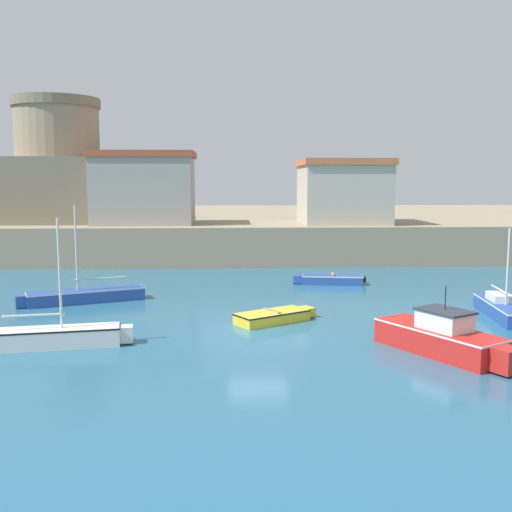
{
  "coord_description": "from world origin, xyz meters",
  "views": [
    {
      "loc": [
        -1.23,
        -24.8,
        6.45
      ],
      "look_at": [
        0.36,
        10.4,
        2.0
      ],
      "focal_mm": 42.0,
      "sensor_mm": 36.0,
      "label": 1
    }
  ],
  "objects_px": {
    "fortress": "(59,178)",
    "harbor_shed_near_wharf": "(343,191)",
    "dinghy_yellow_0": "(274,316)",
    "harbor_shed_mid_row": "(144,188)",
    "dinghy_blue_3": "(330,279)",
    "sailboat_blue_2": "(84,295)",
    "sailboat_blue_1": "(503,309)",
    "sailboat_white_6": "(55,336)",
    "motorboat_red_4": "(443,338)"
  },
  "relations": [
    {
      "from": "fortress",
      "to": "harbor_shed_near_wharf",
      "type": "distance_m",
      "value": 24.5
    },
    {
      "from": "dinghy_yellow_0",
      "to": "harbor_shed_mid_row",
      "type": "xyz_separation_m",
      "value": [
        -8.83,
        21.58,
        5.61
      ]
    },
    {
      "from": "dinghy_blue_3",
      "to": "fortress",
      "type": "bearing_deg",
      "value": 142.23
    },
    {
      "from": "dinghy_yellow_0",
      "to": "harbor_shed_mid_row",
      "type": "relative_size",
      "value": 0.49
    },
    {
      "from": "dinghy_yellow_0",
      "to": "sailboat_blue_2",
      "type": "xyz_separation_m",
      "value": [
        -9.77,
        4.87,
        0.12
      ]
    },
    {
      "from": "sailboat_blue_1",
      "to": "harbor_shed_near_wharf",
      "type": "relative_size",
      "value": 0.78
    },
    {
      "from": "fortress",
      "to": "harbor_shed_near_wharf",
      "type": "relative_size",
      "value": 1.73
    },
    {
      "from": "sailboat_white_6",
      "to": "harbor_shed_near_wharf",
      "type": "height_order",
      "value": "harbor_shed_near_wharf"
    },
    {
      "from": "sailboat_blue_1",
      "to": "harbor_shed_near_wharf",
      "type": "height_order",
      "value": "harbor_shed_near_wharf"
    },
    {
      "from": "sailboat_blue_2",
      "to": "motorboat_red_4",
      "type": "distance_m",
      "value": 18.72
    },
    {
      "from": "motorboat_red_4",
      "to": "fortress",
      "type": "xyz_separation_m",
      "value": [
        -22.7,
        31.77,
        6.01
      ]
    },
    {
      "from": "dinghy_blue_3",
      "to": "harbor_shed_near_wharf",
      "type": "height_order",
      "value": "harbor_shed_near_wharf"
    },
    {
      "from": "sailboat_blue_2",
      "to": "harbor_shed_near_wharf",
      "type": "height_order",
      "value": "harbor_shed_near_wharf"
    },
    {
      "from": "dinghy_blue_3",
      "to": "harbor_shed_mid_row",
      "type": "relative_size",
      "value": 0.56
    },
    {
      "from": "sailboat_white_6",
      "to": "harbor_shed_near_wharf",
      "type": "bearing_deg",
      "value": 57.64
    },
    {
      "from": "dinghy_yellow_0",
      "to": "sailboat_white_6",
      "type": "xyz_separation_m",
      "value": [
        -8.86,
        -3.76,
        0.15
      ]
    },
    {
      "from": "dinghy_yellow_0",
      "to": "dinghy_blue_3",
      "type": "relative_size",
      "value": 0.88
    },
    {
      "from": "sailboat_blue_1",
      "to": "sailboat_white_6",
      "type": "bearing_deg",
      "value": -168.2
    },
    {
      "from": "sailboat_blue_2",
      "to": "dinghy_blue_3",
      "type": "relative_size",
      "value": 1.42
    },
    {
      "from": "sailboat_white_6",
      "to": "fortress",
      "type": "height_order",
      "value": "fortress"
    },
    {
      "from": "fortress",
      "to": "harbor_shed_mid_row",
      "type": "xyz_separation_m",
      "value": [
        8.0,
        -4.78,
        -0.75
      ]
    },
    {
      "from": "sailboat_blue_2",
      "to": "sailboat_white_6",
      "type": "distance_m",
      "value": 8.68
    },
    {
      "from": "dinghy_blue_3",
      "to": "harbor_shed_mid_row",
      "type": "distance_m",
      "value": 18.36
    },
    {
      "from": "motorboat_red_4",
      "to": "harbor_shed_mid_row",
      "type": "distance_m",
      "value": 31.18
    },
    {
      "from": "sailboat_white_6",
      "to": "motorboat_red_4",
      "type": "bearing_deg",
      "value": -6.37
    },
    {
      "from": "motorboat_red_4",
      "to": "harbor_shed_mid_row",
      "type": "relative_size",
      "value": 0.7
    },
    {
      "from": "sailboat_blue_1",
      "to": "sailboat_white_6",
      "type": "xyz_separation_m",
      "value": [
        -19.75,
        -4.13,
        -0.0
      ]
    },
    {
      "from": "dinghy_yellow_0",
      "to": "motorboat_red_4",
      "type": "bearing_deg",
      "value": -42.62
    },
    {
      "from": "sailboat_blue_1",
      "to": "fortress",
      "type": "xyz_separation_m",
      "value": [
        -27.71,
        26.0,
        6.21
      ]
    },
    {
      "from": "motorboat_red_4",
      "to": "sailboat_white_6",
      "type": "height_order",
      "value": "sailboat_white_6"
    },
    {
      "from": "dinghy_blue_3",
      "to": "sailboat_white_6",
      "type": "height_order",
      "value": "sailboat_white_6"
    },
    {
      "from": "dinghy_blue_3",
      "to": "motorboat_red_4",
      "type": "distance_m",
      "value": 15.49
    },
    {
      "from": "dinghy_yellow_0",
      "to": "fortress",
      "type": "xyz_separation_m",
      "value": [
        -16.83,
        26.36,
        6.37
      ]
    },
    {
      "from": "dinghy_blue_3",
      "to": "motorboat_red_4",
      "type": "height_order",
      "value": "motorboat_red_4"
    },
    {
      "from": "sailboat_blue_1",
      "to": "motorboat_red_4",
      "type": "height_order",
      "value": "sailboat_blue_1"
    },
    {
      "from": "dinghy_yellow_0",
      "to": "fortress",
      "type": "relative_size",
      "value": 0.31
    },
    {
      "from": "fortress",
      "to": "harbor_shed_near_wharf",
      "type": "height_order",
      "value": "fortress"
    },
    {
      "from": "motorboat_red_4",
      "to": "harbor_shed_near_wharf",
      "type": "xyz_separation_m",
      "value": [
        1.3,
        26.96,
        4.95
      ]
    },
    {
      "from": "sailboat_blue_2",
      "to": "dinghy_blue_3",
      "type": "bearing_deg",
      "value": 20.06
    },
    {
      "from": "sailboat_blue_2",
      "to": "fortress",
      "type": "xyz_separation_m",
      "value": [
        -7.05,
        21.5,
        6.25
      ]
    },
    {
      "from": "dinghy_yellow_0",
      "to": "motorboat_red_4",
      "type": "xyz_separation_m",
      "value": [
        5.88,
        -5.41,
        0.36
      ]
    },
    {
      "from": "sailboat_blue_2",
      "to": "motorboat_red_4",
      "type": "bearing_deg",
      "value": -33.28
    },
    {
      "from": "dinghy_blue_3",
      "to": "harbor_shed_mid_row",
      "type": "xyz_separation_m",
      "value": [
        -13.11,
        11.58,
        5.58
      ]
    },
    {
      "from": "motorboat_red_4",
      "to": "harbor_shed_mid_row",
      "type": "xyz_separation_m",
      "value": [
        -14.7,
        26.99,
        5.25
      ]
    },
    {
      "from": "fortress",
      "to": "harbor_shed_mid_row",
      "type": "relative_size",
      "value": 1.55
    },
    {
      "from": "dinghy_yellow_0",
      "to": "motorboat_red_4",
      "type": "height_order",
      "value": "motorboat_red_4"
    },
    {
      "from": "motorboat_red_4",
      "to": "harbor_shed_near_wharf",
      "type": "height_order",
      "value": "harbor_shed_near_wharf"
    },
    {
      "from": "harbor_shed_mid_row",
      "to": "dinghy_yellow_0",
      "type": "bearing_deg",
      "value": -67.75
    },
    {
      "from": "sailboat_blue_1",
      "to": "harbor_shed_near_wharf",
      "type": "distance_m",
      "value": 22.12
    },
    {
      "from": "dinghy_yellow_0",
      "to": "harbor_shed_near_wharf",
      "type": "bearing_deg",
      "value": 71.59
    }
  ]
}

